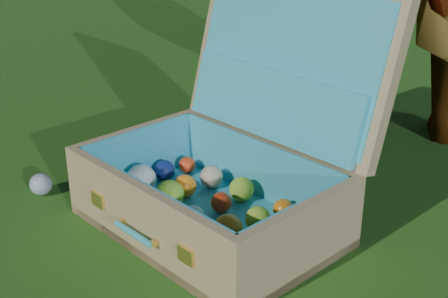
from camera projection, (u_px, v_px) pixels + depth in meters
The scene contains 3 objects.
ground at pixel (260, 231), 1.72m from camera, with size 60.00×60.00×0.00m, color #215114.
stray_ball at pixel (41, 184), 1.91m from camera, with size 0.07×0.07×0.07m, color teal.
suitcase at pixel (234, 159), 1.72m from camera, with size 0.85×0.81×0.65m.
Camera 1 is at (0.60, -1.36, 0.90)m, focal length 50.00 mm.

